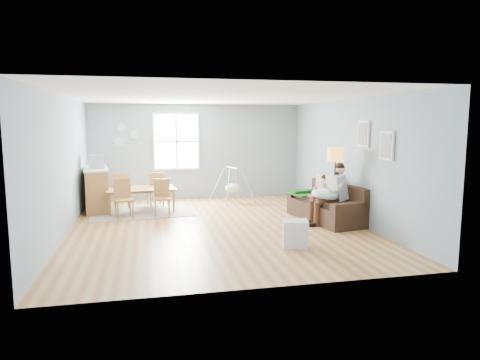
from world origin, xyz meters
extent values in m
cube|color=#A05F38|center=(0.00, 0.00, -0.04)|extent=(8.40, 9.40, 0.08)
cube|color=white|center=(0.00, 0.00, 3.00)|extent=(8.40, 9.40, 0.60)
cube|color=gray|center=(0.00, 4.66, 1.35)|extent=(8.40, 0.08, 3.90)
cube|color=gray|center=(0.00, -4.66, 1.35)|extent=(8.40, 0.08, 3.90)
cube|color=gray|center=(4.16, 0.00, 1.35)|extent=(0.08, 9.40, 3.90)
cube|color=white|center=(-0.60, 3.47, 1.65)|extent=(1.32, 0.06, 1.62)
cube|color=white|center=(-0.60, 3.44, 1.65)|extent=(1.20, 0.02, 1.50)
cube|color=white|center=(-0.60, 3.43, 1.65)|extent=(1.20, 0.03, 0.04)
cube|color=white|center=(-0.60, 3.43, 1.65)|extent=(0.04, 0.03, 1.50)
cube|color=white|center=(2.97, -1.50, 1.75)|extent=(0.04, 0.44, 0.54)
cube|color=#505C72|center=(2.94, -1.50, 1.75)|extent=(0.01, 0.36, 0.46)
cube|color=white|center=(2.97, -0.60, 1.95)|extent=(0.04, 0.44, 0.54)
cube|color=#505C72|center=(2.94, -0.60, 1.95)|extent=(0.01, 0.36, 0.46)
cylinder|color=#93A3B0|center=(-2.10, 3.47, 2.05)|extent=(0.24, 0.02, 0.24)
cylinder|color=#93A3B0|center=(-1.75, 3.47, 1.85)|extent=(0.26, 0.02, 0.26)
cylinder|color=#93A3B0|center=(-2.15, 3.47, 1.65)|extent=(0.28, 0.02, 0.28)
cube|color=black|center=(2.45, 0.03, 0.20)|extent=(1.19, 2.15, 0.41)
cube|color=black|center=(2.79, 0.08, 0.62)|extent=(0.52, 2.04, 0.42)
cube|color=black|center=(2.60, -0.89, 0.49)|extent=(0.89, 0.33, 0.16)
cube|color=black|center=(2.30, 0.94, 0.49)|extent=(0.89, 0.33, 0.16)
cube|color=#145A16|center=(2.32, 0.69, 0.53)|extent=(1.08, 0.96, 0.04)
cube|color=#BAAD8E|center=(2.63, 0.60, 0.75)|extent=(0.20, 0.49, 0.48)
cube|color=#959598|center=(2.58, -0.25, 0.79)|extent=(0.40, 0.47, 0.57)
sphere|color=#E2A98A|center=(2.64, -0.24, 1.18)|extent=(0.21, 0.21, 0.21)
sphere|color=black|center=(2.64, -0.24, 1.22)|extent=(0.20, 0.20, 0.20)
cylinder|color=#342013|center=(2.26, -0.41, 0.53)|extent=(0.46, 0.22, 0.15)
cylinder|color=#342013|center=(2.22, -0.20, 0.53)|extent=(0.46, 0.22, 0.15)
cylinder|color=#342013|center=(2.05, -0.44, 0.25)|extent=(0.13, 0.13, 0.51)
cylinder|color=#342013|center=(2.01, -0.23, 0.25)|extent=(0.13, 0.13, 0.51)
cube|color=black|center=(1.97, -0.45, 0.04)|extent=(0.24, 0.13, 0.08)
cube|color=black|center=(1.94, -0.24, 0.04)|extent=(0.24, 0.13, 0.08)
torus|color=silver|center=(2.28, -0.30, 0.65)|extent=(0.62, 0.60, 0.23)
cylinder|color=silver|center=(2.28, -0.30, 0.71)|extent=(0.22, 0.31, 0.12)
sphere|color=#E2A98A|center=(2.23, -0.14, 0.73)|extent=(0.10, 0.10, 0.10)
cube|color=silver|center=(2.46, 0.23, 0.67)|extent=(0.25, 0.28, 0.34)
sphere|color=#E2A98A|center=(2.49, 0.23, 0.91)|extent=(0.16, 0.16, 0.16)
sphere|color=black|center=(2.49, 0.23, 0.93)|extent=(0.15, 0.15, 0.15)
cylinder|color=#DE365D|center=(2.26, 0.12, 0.53)|extent=(0.29, 0.13, 0.08)
cylinder|color=#DE365D|center=(2.23, 0.25, 0.53)|extent=(0.29, 0.13, 0.08)
cylinder|color=#DE365D|center=(2.13, 0.10, 0.37)|extent=(0.07, 0.07, 0.28)
cylinder|color=#DE365D|center=(2.10, 0.23, 0.37)|extent=(0.07, 0.07, 0.28)
cylinder|color=black|center=(2.51, -0.28, 0.02)|extent=(0.29, 0.29, 0.03)
cylinder|color=black|center=(2.51, -0.28, 0.73)|extent=(0.03, 0.03, 1.45)
cylinder|color=#F29F32|center=(2.51, -0.28, 1.51)|extent=(0.33, 0.33, 0.29)
cube|color=silver|center=(1.10, -1.77, 0.24)|extent=(0.51, 0.48, 0.47)
cube|color=black|center=(0.91, -1.71, 0.24)|extent=(0.12, 0.32, 0.38)
cube|color=gray|center=(-1.60, 1.89, 0.01)|extent=(2.55, 2.04, 0.01)
imported|color=brown|center=(-1.60, 1.89, 0.29)|extent=(1.75, 1.11, 0.58)
cube|color=olive|center=(-1.96, 1.18, 0.44)|extent=(0.49, 0.49, 0.04)
cube|color=olive|center=(-2.00, 1.36, 0.68)|extent=(0.39, 0.12, 0.44)
cylinder|color=olive|center=(-2.09, 0.98, 0.22)|extent=(0.04, 0.04, 0.44)
cylinder|color=olive|center=(-1.77, 1.06, 0.22)|extent=(0.04, 0.04, 0.44)
cylinder|color=olive|center=(-2.16, 1.30, 0.22)|extent=(0.04, 0.04, 0.44)
cylinder|color=olive|center=(-1.84, 1.38, 0.22)|extent=(0.04, 0.04, 0.44)
cube|color=olive|center=(-1.11, 1.26, 0.42)|extent=(0.40, 0.40, 0.04)
cube|color=olive|center=(-1.10, 1.44, 0.65)|extent=(0.37, 0.05, 0.43)
cylinder|color=olive|center=(-1.27, 1.11, 0.21)|extent=(0.04, 0.04, 0.42)
cylinder|color=olive|center=(-0.95, 1.10, 0.21)|extent=(0.04, 0.04, 0.42)
cylinder|color=olive|center=(-1.26, 1.42, 0.21)|extent=(0.04, 0.04, 0.42)
cylinder|color=olive|center=(-0.95, 1.42, 0.21)|extent=(0.04, 0.04, 0.42)
cube|color=olive|center=(-2.09, 2.51, 0.44)|extent=(0.43, 0.43, 0.04)
cube|color=olive|center=(-2.08, 2.33, 0.68)|extent=(0.39, 0.06, 0.45)
cylinder|color=olive|center=(-1.94, 2.69, 0.22)|extent=(0.04, 0.04, 0.44)
cylinder|color=olive|center=(-2.27, 2.67, 0.22)|extent=(0.04, 0.04, 0.44)
cylinder|color=olive|center=(-1.92, 2.36, 0.22)|extent=(0.04, 0.04, 0.44)
cylinder|color=olive|center=(-2.25, 2.34, 0.22)|extent=(0.04, 0.04, 0.44)
cube|color=olive|center=(-1.24, 2.59, 0.43)|extent=(0.49, 0.49, 0.04)
cube|color=olive|center=(-1.20, 2.42, 0.68)|extent=(0.39, 0.12, 0.44)
cylinder|color=olive|center=(-1.11, 2.79, 0.22)|extent=(0.04, 0.04, 0.43)
cylinder|color=olive|center=(-1.43, 2.72, 0.22)|extent=(0.04, 0.04, 0.43)
cylinder|color=olive|center=(-1.04, 2.47, 0.22)|extent=(0.04, 0.04, 0.43)
cylinder|color=olive|center=(-1.36, 2.40, 0.22)|extent=(0.04, 0.04, 0.43)
cube|color=brown|center=(-2.70, 2.50, 0.52)|extent=(0.75, 1.92, 1.04)
cube|color=silver|center=(-2.70, 2.50, 1.05)|extent=(0.79, 1.96, 0.04)
cube|color=#A5A5AA|center=(-2.63, 2.14, 1.24)|extent=(0.40, 0.38, 0.34)
cube|color=black|center=(-2.80, 2.12, 1.24)|extent=(0.05, 0.28, 0.24)
cylinder|color=#A5A5AA|center=(0.82, 2.49, 0.98)|extent=(0.21, 0.54, 0.04)
ellipsoid|color=beige|center=(0.82, 2.49, 0.42)|extent=(0.40, 0.40, 0.24)
cylinder|color=#A5A5AA|center=(0.82, 2.49, 0.70)|extent=(0.01, 0.01, 0.44)
cylinder|color=#A5A5AA|center=(0.62, 2.10, 0.50)|extent=(0.23, 0.44, 0.97)
cylinder|color=#A5A5AA|center=(1.21, 2.30, 0.50)|extent=(0.43, 0.25, 0.97)
cylinder|color=#A5A5AA|center=(0.42, 2.69, 0.50)|extent=(0.43, 0.25, 0.97)
cylinder|color=#A5A5AA|center=(1.01, 2.88, 0.50)|extent=(0.23, 0.44, 0.97)
camera|label=1|loc=(-1.43, -8.73, 2.17)|focal=32.00mm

